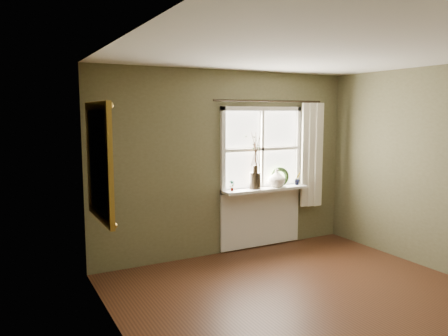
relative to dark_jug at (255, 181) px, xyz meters
name	(u,v)px	position (x,y,z in m)	size (l,w,h in m)	color
floor	(335,314)	(-0.37, -2.12, -1.04)	(4.50, 4.50, 0.00)	#3F2213
ceiling	(343,49)	(-0.37, -2.12, 1.56)	(4.50, 4.50, 0.00)	silver
wall_back	(226,163)	(-0.37, 0.18, 0.26)	(4.00, 0.10, 2.60)	brown
wall_left	(131,208)	(-2.42, -2.12, 0.26)	(0.10, 4.50, 2.60)	brown
window_frame	(262,149)	(0.18, 0.11, 0.44)	(1.36, 0.06, 1.24)	white
window_sill	(265,189)	(0.18, 0.00, -0.14)	(1.36, 0.26, 0.04)	white
window_apron	(261,217)	(0.18, 0.11, -0.58)	(1.36, 0.04, 0.88)	white
dark_jug	(255,181)	(0.00, 0.00, 0.00)	(0.16, 0.16, 0.24)	black
cream_vase	(277,178)	(0.38, 0.00, 0.01)	(0.25, 0.25, 0.26)	silver
wreath	(280,179)	(0.46, 0.04, -0.01)	(0.29, 0.29, 0.07)	#2B451E
potted_plant_left	(232,186)	(-0.38, 0.00, -0.04)	(0.08, 0.06, 0.16)	#2B451E
potted_plant_right	(297,179)	(0.76, 0.00, -0.03)	(0.10, 0.08, 0.18)	#2B451E
curtain	(311,155)	(1.02, 0.01, 0.33)	(0.36, 0.12, 1.59)	silver
curtain_rod	(270,101)	(0.28, 0.05, 1.14)	(0.03, 0.03, 1.84)	black
gilt_mirror	(98,161)	(-2.34, -0.61, 0.46)	(0.10, 1.06, 1.26)	white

